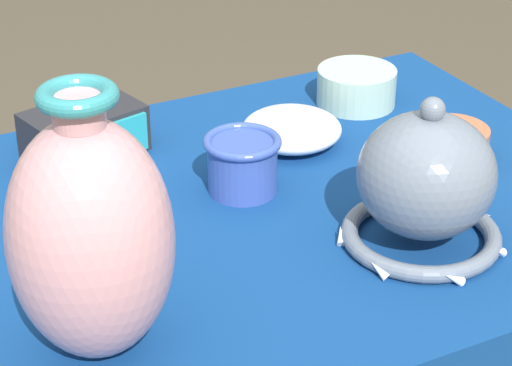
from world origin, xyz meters
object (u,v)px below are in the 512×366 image
vase_tall_bulbous (91,237)px  vase_dome_bell (426,185)px  pot_squat_terracotta (451,145)px  mosaic_tile_box (85,132)px  cup_wide_cobalt (243,162)px  bowl_shallow_porcelain (292,129)px  pot_squat_celadon (356,87)px

vase_tall_bulbous → vase_dome_bell: vase_tall_bulbous is taller
vase_tall_bulbous → pot_squat_terracotta: 0.64m
mosaic_tile_box → cup_wide_cobalt: size_ratio=1.72×
cup_wide_cobalt → bowl_shallow_porcelain: bearing=36.7°
vase_dome_bell → cup_wide_cobalt: (-0.14, 0.22, -0.04)m
pot_squat_celadon → vase_dome_bell: bearing=-110.8°
bowl_shallow_porcelain → vase_tall_bulbous: bearing=-141.2°
vase_dome_bell → pot_squat_celadon: vase_dome_bell is taller
vase_dome_bell → pot_squat_terracotta: (0.17, 0.16, -0.06)m
vase_tall_bulbous → pot_squat_celadon: vase_tall_bulbous is taller
vase_dome_bell → bowl_shallow_porcelain: vase_dome_bell is taller
vase_tall_bulbous → bowl_shallow_porcelain: bearing=38.8°
mosaic_tile_box → vase_tall_bulbous: bearing=-120.2°
bowl_shallow_porcelain → pot_squat_terracotta: (0.18, -0.16, 0.00)m
vase_dome_bell → pot_squat_terracotta: bearing=44.3°
vase_dome_bell → pot_squat_terracotta: 0.24m
vase_dome_bell → mosaic_tile_box: vase_dome_bell is taller
vase_tall_bulbous → mosaic_tile_box: 0.48m
vase_tall_bulbous → vase_dome_bell: 0.44m
vase_dome_bell → pot_squat_terracotta: size_ratio=2.02×
mosaic_tile_box → pot_squat_terracotta: bearing=-42.9°
pot_squat_terracotta → bowl_shallow_porcelain: bearing=139.2°
vase_tall_bulbous → mosaic_tile_box: size_ratio=1.65×
cup_wide_cobalt → vase_tall_bulbous: bearing=-140.4°
vase_dome_bell → pot_squat_terracotta: vase_dome_bell is taller
vase_tall_bulbous → bowl_shallow_porcelain: (0.42, 0.34, -0.12)m
bowl_shallow_porcelain → vase_dome_bell: bearing=-87.8°
pot_squat_celadon → pot_squat_terracotta: pot_squat_celadon is taller
mosaic_tile_box → pot_squat_celadon: (0.45, -0.03, -0.01)m
mosaic_tile_box → bowl_shallow_porcelain: (0.29, -0.11, -0.01)m
vase_tall_bulbous → mosaic_tile_box: (0.13, 0.44, -0.10)m
cup_wide_cobalt → bowl_shallow_porcelain: cup_wide_cobalt is taller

